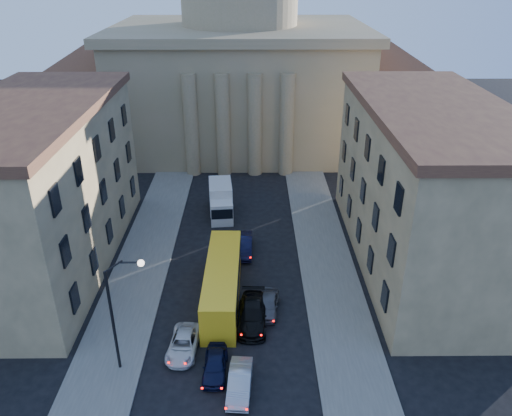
{
  "coord_description": "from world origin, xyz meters",
  "views": [
    {
      "loc": [
        1.66,
        -17.87,
        25.36
      ],
      "look_at": [
        1.94,
        15.62,
        8.53
      ],
      "focal_mm": 35.0,
      "sensor_mm": 36.0,
      "label": 1
    }
  ],
  "objects_px": {
    "car_left_near": "(215,364)",
    "city_bus": "(222,281)",
    "street_lamp": "(119,307)",
    "car_right_near": "(240,382)",
    "box_truck": "(221,201)"
  },
  "relations": [
    {
      "from": "car_right_near",
      "to": "city_bus",
      "type": "relative_size",
      "value": 0.36
    },
    {
      "from": "street_lamp",
      "to": "car_left_near",
      "type": "bearing_deg",
      "value": -3.73
    },
    {
      "from": "street_lamp",
      "to": "car_right_near",
      "type": "bearing_deg",
      "value": -14.41
    },
    {
      "from": "city_bus",
      "to": "box_truck",
      "type": "height_order",
      "value": "box_truck"
    },
    {
      "from": "car_left_near",
      "to": "city_bus",
      "type": "xyz_separation_m",
      "value": [
        0.11,
        8.18,
        1.08
      ]
    },
    {
      "from": "car_left_near",
      "to": "city_bus",
      "type": "bearing_deg",
      "value": 90.39
    },
    {
      "from": "car_right_near",
      "to": "city_bus",
      "type": "bearing_deg",
      "value": 103.03
    },
    {
      "from": "city_bus",
      "to": "street_lamp",
      "type": "bearing_deg",
      "value": -127.69
    },
    {
      "from": "street_lamp",
      "to": "city_bus",
      "type": "bearing_deg",
      "value": 51.6
    },
    {
      "from": "street_lamp",
      "to": "car_left_near",
      "type": "distance_m",
      "value": 7.63
    },
    {
      "from": "street_lamp",
      "to": "car_right_near",
      "type": "relative_size",
      "value": 2.11
    },
    {
      "from": "street_lamp",
      "to": "car_left_near",
      "type": "height_order",
      "value": "street_lamp"
    },
    {
      "from": "car_right_near",
      "to": "box_truck",
      "type": "bearing_deg",
      "value": 99.57
    },
    {
      "from": "car_right_near",
      "to": "box_truck",
      "type": "distance_m",
      "value": 25.38
    },
    {
      "from": "car_right_near",
      "to": "street_lamp",
      "type": "bearing_deg",
      "value": 169.33
    }
  ]
}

